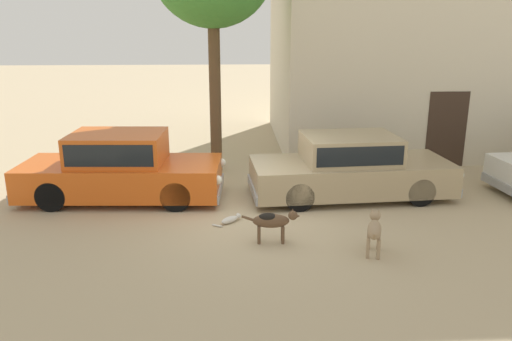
# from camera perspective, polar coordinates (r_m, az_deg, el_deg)

# --- Properties ---
(ground_plane) EXTENTS (80.00, 80.00, 0.00)m
(ground_plane) POSITION_cam_1_polar(r_m,az_deg,el_deg) (10.76, -0.42, -4.91)
(ground_plane) COLOR tan
(parked_sedan_nearest) EXTENTS (4.65, 1.97, 1.54)m
(parked_sedan_nearest) POSITION_cam_1_polar(r_m,az_deg,el_deg) (11.84, -14.95, 0.36)
(parked_sedan_nearest) COLOR #D15619
(parked_sedan_nearest) RESTS_ON ground_plane
(parked_sedan_second) EXTENTS (4.76, 2.11, 1.45)m
(parked_sedan_second) POSITION_cam_1_polar(r_m,az_deg,el_deg) (11.83, 10.54, 0.44)
(parked_sedan_second) COLOR tan
(parked_sedan_second) RESTS_ON ground_plane
(apartment_block) EXTENTS (12.48, 6.76, 8.03)m
(apartment_block) POSITION_cam_1_polar(r_m,az_deg,el_deg) (18.57, 22.90, 15.45)
(apartment_block) COLOR beige
(apartment_block) RESTS_ON ground_plane
(stray_dog_spotted) EXTENTS (0.40, 1.00, 0.70)m
(stray_dog_spotted) POSITION_cam_1_polar(r_m,az_deg,el_deg) (9.11, 13.16, -6.36)
(stray_dog_spotted) COLOR #997F60
(stray_dog_spotted) RESTS_ON ground_plane
(stray_dog_tan) EXTENTS (1.07, 0.23, 0.64)m
(stray_dog_tan) POSITION_cam_1_polar(r_m,az_deg,el_deg) (9.28, 1.89, -5.64)
(stray_dog_tan) COLOR brown
(stray_dog_tan) RESTS_ON ground_plane
(stray_cat) EXTENTS (0.58, 0.47, 0.15)m
(stray_cat) POSITION_cam_1_polar(r_m,az_deg,el_deg) (10.31, -2.90, -5.51)
(stray_cat) COLOR beige
(stray_cat) RESTS_ON ground_plane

